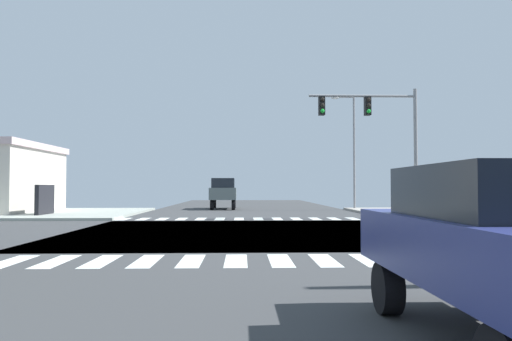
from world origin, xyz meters
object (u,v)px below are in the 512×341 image
Objects in this scene: suv_nearside_1 at (223,191)px; sedan_middle_3 at (500,240)px; street_lamp at (351,142)px; traffic_signal_mast at (375,123)px.

sedan_middle_3 is (4.00, -32.57, -0.28)m from suv_nearside_1.
street_lamp is at bearing 168.88° from suv_nearside_1.
suv_nearside_1 reaches higher than sedan_middle_3.
sedan_middle_3 is at bearing -100.05° from street_lamp.
traffic_signal_mast reaches higher than suv_nearside_1.
street_lamp reaches higher than traffic_signal_mast.
traffic_signal_mast is 21.91m from sedan_middle_3.
sedan_middle_3 is at bearing 97.00° from suv_nearside_1.
suv_nearside_1 is (-9.44, 1.86, -3.61)m from street_lamp.
street_lamp reaches higher than sedan_middle_3.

